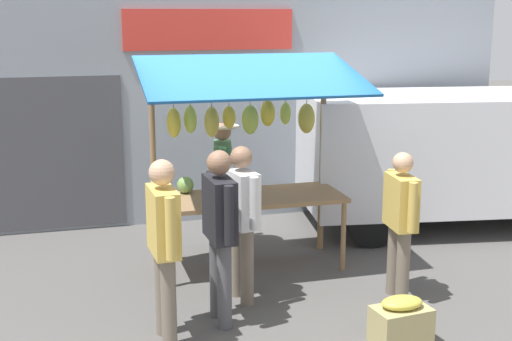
{
  "coord_description": "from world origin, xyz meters",
  "views": [
    {
      "loc": [
        2.04,
        7.66,
        2.97
      ],
      "look_at": [
        0.0,
        0.3,
        1.25
      ],
      "focal_mm": 49.01,
      "sensor_mm": 36.0,
      "label": 1
    }
  ],
  "objects_px": {
    "shopper_in_grey_tee": "(400,216)",
    "parked_van": "(449,148)",
    "shopper_with_shopping_bag": "(220,224)",
    "vendor_with_sunhat": "(223,175)",
    "shopper_with_ponytail": "(164,237)",
    "market_stall": "(246,137)",
    "produce_crate_near": "(401,321)",
    "shopper_in_striped_shirt": "(241,212)"
  },
  "relations": [
    {
      "from": "shopper_in_grey_tee",
      "to": "parked_van",
      "type": "height_order",
      "value": "parked_van"
    },
    {
      "from": "shopper_with_shopping_bag",
      "to": "shopper_in_grey_tee",
      "type": "bearing_deg",
      "value": -90.36
    },
    {
      "from": "vendor_with_sunhat",
      "to": "shopper_with_ponytail",
      "type": "distance_m",
      "value": 2.64
    },
    {
      "from": "market_stall",
      "to": "shopper_in_grey_tee",
      "type": "bearing_deg",
      "value": 132.68
    },
    {
      "from": "shopper_with_shopping_bag",
      "to": "produce_crate_near",
      "type": "bearing_deg",
      "value": -122.68
    },
    {
      "from": "shopper_in_striped_shirt",
      "to": "shopper_with_shopping_bag",
      "type": "bearing_deg",
      "value": 135.07
    },
    {
      "from": "shopper_with_shopping_bag",
      "to": "produce_crate_near",
      "type": "height_order",
      "value": "shopper_with_shopping_bag"
    },
    {
      "from": "vendor_with_sunhat",
      "to": "shopper_with_ponytail",
      "type": "bearing_deg",
      "value": -12.13
    },
    {
      "from": "market_stall",
      "to": "shopper_with_ponytail",
      "type": "relative_size",
      "value": 1.45
    },
    {
      "from": "shopper_in_striped_shirt",
      "to": "produce_crate_near",
      "type": "distance_m",
      "value": 1.93
    },
    {
      "from": "shopper_with_ponytail",
      "to": "shopper_in_grey_tee",
      "type": "height_order",
      "value": "shopper_with_ponytail"
    },
    {
      "from": "shopper_with_shopping_bag",
      "to": "shopper_in_striped_shirt",
      "type": "height_order",
      "value": "shopper_with_shopping_bag"
    },
    {
      "from": "market_stall",
      "to": "parked_van",
      "type": "relative_size",
      "value": 0.54
    },
    {
      "from": "shopper_in_striped_shirt",
      "to": "shopper_in_grey_tee",
      "type": "xyz_separation_m",
      "value": [
        -1.61,
        0.39,
        -0.05
      ]
    },
    {
      "from": "vendor_with_sunhat",
      "to": "shopper_with_shopping_bag",
      "type": "height_order",
      "value": "shopper_with_shopping_bag"
    },
    {
      "from": "shopper_with_shopping_bag",
      "to": "produce_crate_near",
      "type": "xyz_separation_m",
      "value": [
        -1.51,
        0.87,
        -0.8
      ]
    },
    {
      "from": "shopper_in_striped_shirt",
      "to": "produce_crate_near",
      "type": "height_order",
      "value": "shopper_in_striped_shirt"
    },
    {
      "from": "shopper_in_grey_tee",
      "to": "produce_crate_near",
      "type": "xyz_separation_m",
      "value": [
        0.44,
        0.95,
        -0.7
      ]
    },
    {
      "from": "parked_van",
      "to": "shopper_with_ponytail",
      "type": "bearing_deg",
      "value": 38.65
    },
    {
      "from": "market_stall",
      "to": "shopper_with_ponytail",
      "type": "xyz_separation_m",
      "value": [
        1.22,
        1.74,
        -0.57
      ]
    },
    {
      "from": "parked_van",
      "to": "produce_crate_near",
      "type": "relative_size",
      "value": 8.29
    },
    {
      "from": "market_stall",
      "to": "shopper_in_grey_tee",
      "type": "relative_size",
      "value": 1.58
    },
    {
      "from": "produce_crate_near",
      "to": "shopper_with_ponytail",
      "type": "bearing_deg",
      "value": -16.55
    },
    {
      "from": "shopper_with_shopping_bag",
      "to": "shopper_in_grey_tee",
      "type": "relative_size",
      "value": 1.09
    },
    {
      "from": "shopper_with_ponytail",
      "to": "produce_crate_near",
      "type": "bearing_deg",
      "value": -109.68
    },
    {
      "from": "shopper_with_shopping_bag",
      "to": "shopper_in_grey_tee",
      "type": "xyz_separation_m",
      "value": [
        -1.94,
        -0.08,
        -0.1
      ]
    },
    {
      "from": "shopper_in_striped_shirt",
      "to": "parked_van",
      "type": "xyz_separation_m",
      "value": [
        -3.51,
        -1.87,
        0.16
      ]
    },
    {
      "from": "vendor_with_sunhat",
      "to": "shopper_in_striped_shirt",
      "type": "distance_m",
      "value": 1.7
    },
    {
      "from": "market_stall",
      "to": "produce_crate_near",
      "type": "xyz_separation_m",
      "value": [
        -0.86,
        2.36,
        -1.37
      ]
    },
    {
      "from": "shopper_in_striped_shirt",
      "to": "produce_crate_near",
      "type": "xyz_separation_m",
      "value": [
        -1.17,
        1.34,
        -0.76
      ]
    },
    {
      "from": "shopper_in_grey_tee",
      "to": "market_stall",
      "type": "bearing_deg",
      "value": 47.89
    },
    {
      "from": "market_stall",
      "to": "parked_van",
      "type": "distance_m",
      "value": 3.33
    },
    {
      "from": "shopper_with_shopping_bag",
      "to": "parked_van",
      "type": "xyz_separation_m",
      "value": [
        -3.84,
        -2.34,
        0.11
      ]
    },
    {
      "from": "parked_van",
      "to": "shopper_in_grey_tee",
      "type": "bearing_deg",
      "value": 58.25
    },
    {
      "from": "market_stall",
      "to": "parked_van",
      "type": "xyz_separation_m",
      "value": [
        -3.19,
        -0.85,
        -0.45
      ]
    },
    {
      "from": "shopper_with_ponytail",
      "to": "produce_crate_near",
      "type": "distance_m",
      "value": 2.31
    },
    {
      "from": "market_stall",
      "to": "shopper_in_grey_tee",
      "type": "height_order",
      "value": "market_stall"
    },
    {
      "from": "shopper_with_ponytail",
      "to": "produce_crate_near",
      "type": "xyz_separation_m",
      "value": [
        -2.08,
        0.62,
        -0.8
      ]
    },
    {
      "from": "market_stall",
      "to": "vendor_with_sunhat",
      "type": "bearing_deg",
      "value": -79.18
    },
    {
      "from": "shopper_in_striped_shirt",
      "to": "shopper_with_ponytail",
      "type": "height_order",
      "value": "shopper_with_ponytail"
    },
    {
      "from": "shopper_with_ponytail",
      "to": "parked_van",
      "type": "bearing_deg",
      "value": -62.77
    },
    {
      "from": "vendor_with_sunhat",
      "to": "shopper_in_grey_tee",
      "type": "bearing_deg",
      "value": 46.78
    }
  ]
}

